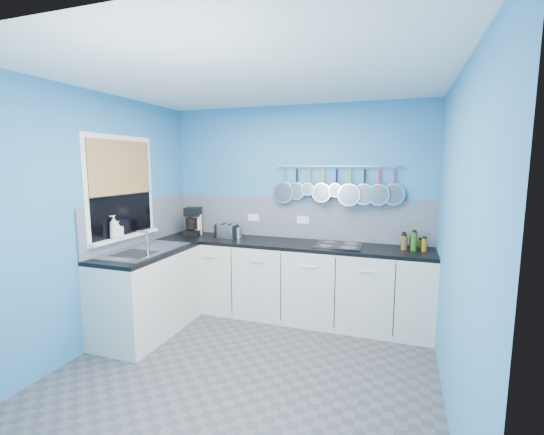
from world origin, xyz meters
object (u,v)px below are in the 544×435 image
Objects in this scene: canister at (238,233)px; hob at (339,245)px; soap_bottle_a at (114,227)px; soap_bottle_b at (118,229)px; paper_towel at (197,224)px; toaster at (227,231)px; coffee_maker at (192,221)px.

hob is (1.24, -0.04, -0.06)m from canister.
soap_bottle_a is 1.39× the size of soap_bottle_b.
soap_bottle_b is 0.66× the size of paper_towel.
paper_towel is (0.27, 1.13, -0.11)m from soap_bottle_b.
toaster reaches higher than canister.
toaster is (0.72, 1.11, -0.19)m from soap_bottle_a.
hob is (1.88, -0.04, -0.17)m from coffee_maker.
coffee_maker is 1.39× the size of toaster.
soap_bottle_a is 2.39m from hob.
canister is (0.15, 0.02, -0.02)m from toaster.
hob is (1.39, -0.02, -0.08)m from toaster.
soap_bottle_b is 1.40m from canister.
toaster is at bearing -170.89° from canister.
soap_bottle_a reaches higher than canister.
soap_bottle_b is at bearing 90.00° from soap_bottle_a.
paper_towel reaches higher than hob.
canister is at bearing 51.07° from soap_bottle_b.
coffee_maker reaches higher than paper_towel.
soap_bottle_b reaches higher than hob.
canister is 0.25× the size of hob.
coffee_maker is 1.89m from hob.
hob is at bearing -1.96° from canister.
soap_bottle_a is at bearing -114.44° from coffee_maker.
soap_bottle_a reaches higher than toaster.
coffee_maker is at bearing 78.47° from soap_bottle_a.
toaster reaches higher than hob.
coffee_maker is at bearing 178.93° from hob.
soap_bottle_b is at bearing -128.93° from canister.
soap_bottle_b is at bearing -115.01° from coffee_maker.
soap_bottle_a is at bearing -90.00° from soap_bottle_b.
soap_bottle_a is at bearing -152.69° from hob.
soap_bottle_a is 1.15m from coffee_maker.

